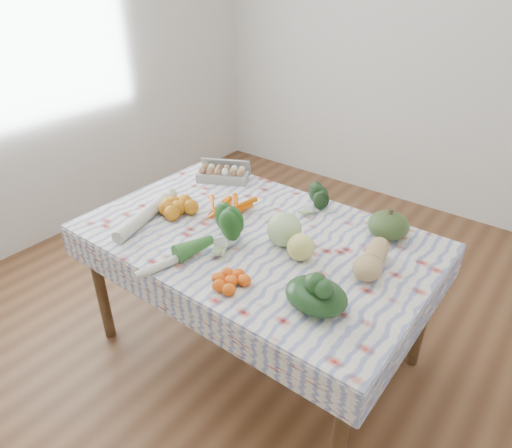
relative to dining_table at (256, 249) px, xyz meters
The scene contains 17 objects.
ground 0.68m from the dining_table, ahead, with size 4.50×4.50×0.00m, color brown.
wall_back 2.36m from the dining_table, 90.00° to the left, with size 4.00×0.04×2.80m, color silver.
dining_table is the anchor object (origin of this frame).
tablecloth 0.08m from the dining_table, ahead, with size 1.66×1.06×0.01m, color white.
egg_carton 0.64m from the dining_table, 146.05° to the left, with size 0.30×0.12×0.08m, color #A2A29D.
carrot_bunch 0.26m from the dining_table, 159.86° to the left, with size 0.25×0.22×0.04m, color #F46501.
kale_bunch 0.41m from the dining_table, 74.93° to the left, with size 0.14×0.13×0.13m, color #193215.
kabocha_squash 0.64m from the dining_table, 35.88° to the left, with size 0.19×0.19×0.13m, color #3B5426.
cabbage 0.23m from the dining_table, ahead, with size 0.16×0.16×0.16m, color #B9DB8F.
butternut_squash 0.59m from the dining_table, ahead, with size 0.12×0.26×0.12m, color tan.
orange_cluster 0.46m from the dining_table, 168.50° to the right, with size 0.25×0.25×0.08m, color orange.
broccoli 0.23m from the dining_table, 112.57° to the right, with size 0.17×0.17×0.12m, color #1F511B.
mandarin_cluster 0.42m from the dining_table, 66.82° to the right, with size 0.19×0.19×0.06m, color #FE5B0E.
grapefruit 0.32m from the dining_table, ahead, with size 0.12×0.12×0.12m, color #E6E26E.
spinach_bag 0.59m from the dining_table, 28.92° to the right, with size 0.25×0.20×0.11m, color #163215.
daikon 0.59m from the dining_table, 153.70° to the right, with size 0.06×0.06×0.45m, color beige.
leek 0.44m from the dining_table, 108.58° to the right, with size 0.04×0.04×0.38m, color beige.
Camera 1 is at (1.14, -1.48, 1.94)m, focal length 32.00 mm.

